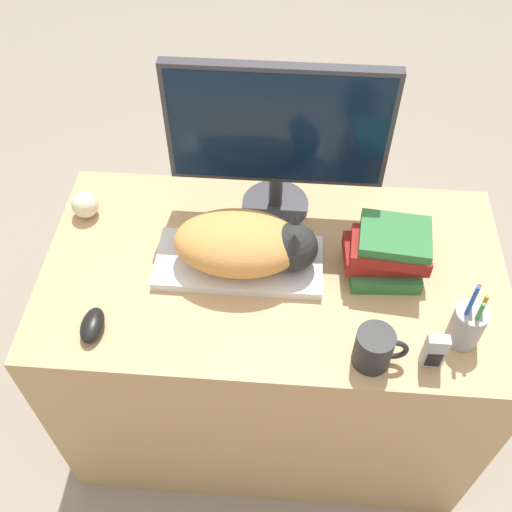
{
  "coord_description": "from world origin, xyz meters",
  "views": [
    {
      "loc": [
        0.03,
        -0.62,
        1.93
      ],
      "look_at": [
        -0.04,
        0.31,
        0.82
      ],
      "focal_mm": 42.0,
      "sensor_mm": 36.0,
      "label": 1
    }
  ],
  "objects_px": {
    "monitor": "(278,134)",
    "baseball": "(85,205)",
    "keyboard": "(239,263)",
    "coffee_mug": "(375,348)",
    "book_stack": "(387,254)",
    "phone": "(435,352)",
    "computer_mouse": "(92,325)",
    "pen_cup": "(467,325)",
    "cat": "(249,243)"
  },
  "relations": [
    {
      "from": "pen_cup",
      "to": "computer_mouse",
      "type": "bearing_deg",
      "value": -177.39
    },
    {
      "from": "monitor",
      "to": "phone",
      "type": "xyz_separation_m",
      "value": [
        0.37,
        -0.46,
        -0.2
      ]
    },
    {
      "from": "coffee_mug",
      "to": "phone",
      "type": "height_order",
      "value": "phone"
    },
    {
      "from": "coffee_mug",
      "to": "pen_cup",
      "type": "xyz_separation_m",
      "value": [
        0.21,
        0.07,
        0.01
      ]
    },
    {
      "from": "monitor",
      "to": "cat",
      "type": "bearing_deg",
      "value": -104.15
    },
    {
      "from": "computer_mouse",
      "to": "book_stack",
      "type": "bearing_deg",
      "value": 18.21
    },
    {
      "from": "coffee_mug",
      "to": "baseball",
      "type": "height_order",
      "value": "coffee_mug"
    },
    {
      "from": "phone",
      "to": "book_stack",
      "type": "relative_size",
      "value": 0.48
    },
    {
      "from": "computer_mouse",
      "to": "monitor",
      "type": "bearing_deg",
      "value": 47.2
    },
    {
      "from": "baseball",
      "to": "book_stack",
      "type": "distance_m",
      "value": 0.8
    },
    {
      "from": "monitor",
      "to": "keyboard",
      "type": "bearing_deg",
      "value": -110.42
    },
    {
      "from": "monitor",
      "to": "baseball",
      "type": "height_order",
      "value": "monitor"
    },
    {
      "from": "book_stack",
      "to": "keyboard",
      "type": "bearing_deg",
      "value": -178.84
    },
    {
      "from": "keyboard",
      "to": "pen_cup",
      "type": "relative_size",
      "value": 2.06
    },
    {
      "from": "cat",
      "to": "monitor",
      "type": "xyz_separation_m",
      "value": [
        0.05,
        0.21,
        0.17
      ]
    },
    {
      "from": "cat",
      "to": "computer_mouse",
      "type": "relative_size",
      "value": 3.6
    },
    {
      "from": "cat",
      "to": "coffee_mug",
      "type": "xyz_separation_m",
      "value": [
        0.29,
        -0.25,
        -0.04
      ]
    },
    {
      "from": "computer_mouse",
      "to": "coffee_mug",
      "type": "bearing_deg",
      "value": -2.89
    },
    {
      "from": "baseball",
      "to": "keyboard",
      "type": "bearing_deg",
      "value": -19.17
    },
    {
      "from": "phone",
      "to": "cat",
      "type": "bearing_deg",
      "value": 149.71
    },
    {
      "from": "coffee_mug",
      "to": "phone",
      "type": "distance_m",
      "value": 0.13
    },
    {
      "from": "computer_mouse",
      "to": "coffee_mug",
      "type": "distance_m",
      "value": 0.64
    },
    {
      "from": "keyboard",
      "to": "phone",
      "type": "relative_size",
      "value": 4.11
    },
    {
      "from": "keyboard",
      "to": "computer_mouse",
      "type": "distance_m",
      "value": 0.38
    },
    {
      "from": "computer_mouse",
      "to": "baseball",
      "type": "bearing_deg",
      "value": 106.66
    },
    {
      "from": "computer_mouse",
      "to": "baseball",
      "type": "relative_size",
      "value": 1.35
    },
    {
      "from": "computer_mouse",
      "to": "phone",
      "type": "height_order",
      "value": "phone"
    },
    {
      "from": "pen_cup",
      "to": "book_stack",
      "type": "height_order",
      "value": "pen_cup"
    },
    {
      "from": "monitor",
      "to": "pen_cup",
      "type": "xyz_separation_m",
      "value": [
        0.45,
        -0.39,
        -0.2
      ]
    },
    {
      "from": "monitor",
      "to": "phone",
      "type": "relative_size",
      "value": 5.39
    },
    {
      "from": "coffee_mug",
      "to": "pen_cup",
      "type": "height_order",
      "value": "pen_cup"
    },
    {
      "from": "cat",
      "to": "coffee_mug",
      "type": "distance_m",
      "value": 0.39
    },
    {
      "from": "computer_mouse",
      "to": "book_stack",
      "type": "height_order",
      "value": "book_stack"
    },
    {
      "from": "cat",
      "to": "pen_cup",
      "type": "xyz_separation_m",
      "value": [
        0.5,
        -0.18,
        -0.03
      ]
    },
    {
      "from": "computer_mouse",
      "to": "pen_cup",
      "type": "height_order",
      "value": "pen_cup"
    },
    {
      "from": "keyboard",
      "to": "monitor",
      "type": "distance_m",
      "value": 0.33
    },
    {
      "from": "cat",
      "to": "book_stack",
      "type": "relative_size",
      "value": 1.67
    },
    {
      "from": "phone",
      "to": "keyboard",
      "type": "bearing_deg",
      "value": 151.16
    },
    {
      "from": "cat",
      "to": "computer_mouse",
      "type": "xyz_separation_m",
      "value": [
        -0.34,
        -0.22,
        -0.07
      ]
    },
    {
      "from": "keyboard",
      "to": "cat",
      "type": "distance_m",
      "value": 0.08
    },
    {
      "from": "computer_mouse",
      "to": "pen_cup",
      "type": "relative_size",
      "value": 0.48
    },
    {
      "from": "keyboard",
      "to": "book_stack",
      "type": "bearing_deg",
      "value": 1.16
    },
    {
      "from": "cat",
      "to": "coffee_mug",
      "type": "relative_size",
      "value": 2.94
    },
    {
      "from": "monitor",
      "to": "book_stack",
      "type": "height_order",
      "value": "monitor"
    },
    {
      "from": "keyboard",
      "to": "coffee_mug",
      "type": "height_order",
      "value": "coffee_mug"
    },
    {
      "from": "monitor",
      "to": "computer_mouse",
      "type": "bearing_deg",
      "value": -132.8
    },
    {
      "from": "coffee_mug",
      "to": "book_stack",
      "type": "relative_size",
      "value": 0.57
    },
    {
      "from": "coffee_mug",
      "to": "phone",
      "type": "xyz_separation_m",
      "value": [
        0.13,
        0.0,
        0.0
      ]
    },
    {
      "from": "baseball",
      "to": "book_stack",
      "type": "xyz_separation_m",
      "value": [
        0.79,
        -0.14,
        0.03
      ]
    },
    {
      "from": "keyboard",
      "to": "pen_cup",
      "type": "bearing_deg",
      "value": -18.64
    }
  ]
}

